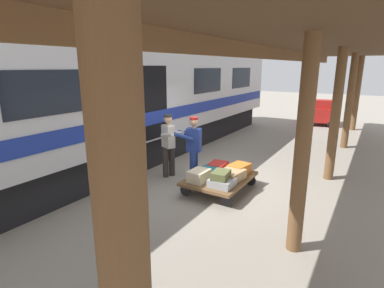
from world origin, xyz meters
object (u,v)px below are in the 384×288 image
at_px(suitcase_cream_canvas, 199,176).
at_px(baggage_tug, 322,113).
at_px(suitcase_gray_aluminum, 222,183).
at_px(suitcase_orange_carryall, 239,169).
at_px(train_car, 115,96).
at_px(porter_by_door, 169,144).
at_px(porter_in_overalls, 193,147).
at_px(luggage_cart, 220,179).
at_px(suitcase_olive_duffel, 221,175).
at_px(suitcase_red_plastic, 218,166).
at_px(suitcase_tan_vintage, 231,175).
at_px(suitcase_teal_softside, 209,172).

bearing_deg(suitcase_cream_canvas, baggage_tug, -94.91).
xyz_separation_m(suitcase_gray_aluminum, suitcase_cream_canvas, (0.59, 0.00, 0.04)).
relative_size(suitcase_orange_carryall, baggage_tug, 0.29).
height_order(train_car, baggage_tug, train_car).
xyz_separation_m(train_car, suitcase_cream_canvas, (-3.42, 0.85, -1.59)).
relative_size(suitcase_orange_carryall, suitcase_cream_canvas, 1.06).
relative_size(suitcase_gray_aluminum, porter_by_door, 0.30).
relative_size(train_car, porter_in_overalls, 10.20).
xyz_separation_m(luggage_cart, suitcase_olive_duffel, (-0.26, 0.47, 0.31)).
relative_size(luggage_cart, suitcase_red_plastic, 3.16).
distance_m(suitcase_tan_vintage, suitcase_gray_aluminum, 0.48).
distance_m(train_car, suitcase_teal_softside, 3.81).
relative_size(suitcase_red_plastic, suitcase_cream_canvas, 1.08).
xyz_separation_m(luggage_cart, suitcase_teal_softside, (0.30, 0.00, 0.13)).
distance_m(suitcase_red_plastic, suitcase_cream_canvas, 0.97).
xyz_separation_m(suitcase_gray_aluminum, suitcase_teal_softside, (0.59, -0.48, -0.01)).
distance_m(luggage_cart, suitcase_teal_softside, 0.32).
relative_size(train_car, suitcase_gray_aluminum, 33.78).
bearing_deg(porter_in_overalls, suitcase_tan_vintage, 171.01).
bearing_deg(suitcase_orange_carryall, suitcase_olive_duffel, 87.86).
bearing_deg(suitcase_cream_canvas, suitcase_teal_softside, -90.00).
relative_size(suitcase_cream_canvas, porter_by_door, 0.30).
xyz_separation_m(train_car, suitcase_olive_duffel, (-3.98, 0.84, -1.46)).
bearing_deg(suitcase_olive_duffel, baggage_tug, -92.02).
height_order(porter_by_door, baggage_tug, porter_by_door).
distance_m(train_car, suitcase_gray_aluminum, 4.41).
bearing_deg(suitcase_cream_canvas, suitcase_olive_duffel, -179.20).
distance_m(suitcase_cream_canvas, suitcase_olive_duffel, 0.57).
xyz_separation_m(suitcase_teal_softside, suitcase_cream_canvas, (0.00, 0.48, 0.05)).
relative_size(suitcase_tan_vintage, suitcase_orange_carryall, 1.15).
distance_m(porter_by_door, baggage_tug, 10.56).
relative_size(suitcase_tan_vintage, suitcase_olive_duffel, 1.32).
bearing_deg(suitcase_red_plastic, baggage_tug, -95.38).
bearing_deg(porter_by_door, suitcase_gray_aluminum, 161.67).
height_order(train_car, suitcase_olive_duffel, train_car).
distance_m(suitcase_cream_canvas, baggage_tug, 10.98).
bearing_deg(baggage_tug, suitcase_red_plastic, 84.62).
bearing_deg(luggage_cart, porter_in_overalls, -11.98).
bearing_deg(suitcase_gray_aluminum, suitcase_orange_carryall, -90.00).
distance_m(luggage_cart, suitcase_tan_vintage, 0.34).
bearing_deg(suitcase_tan_vintage, suitcase_cream_canvas, 39.24).
xyz_separation_m(suitcase_red_plastic, suitcase_cream_canvas, (0.00, 0.96, 0.04)).
bearing_deg(suitcase_cream_canvas, suitcase_red_plastic, -90.00).
relative_size(suitcase_red_plastic, suitcase_olive_duffel, 1.16).
distance_m(suitcase_gray_aluminum, suitcase_olive_duffel, 0.17).
height_order(suitcase_tan_vintage, suitcase_red_plastic, suitcase_tan_vintage).
height_order(luggage_cart, suitcase_teal_softside, suitcase_teal_softside).
bearing_deg(suitcase_teal_softside, suitcase_cream_canvas, 90.00).
bearing_deg(suitcase_teal_softside, porter_in_overalls, -17.85).
xyz_separation_m(train_car, porter_by_door, (-2.11, 0.21, -1.14)).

